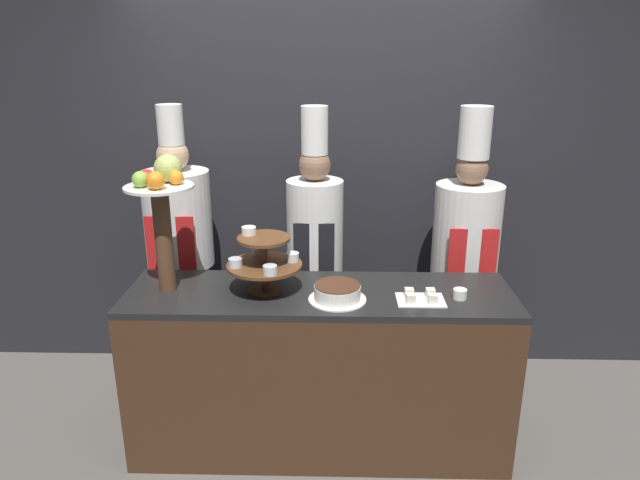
# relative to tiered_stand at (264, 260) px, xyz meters

# --- Properties ---
(ground_plane) EXTENTS (14.00, 14.00, 0.00)m
(ground_plane) POSITION_rel_tiered_stand_xyz_m (0.29, -0.29, -1.10)
(ground_plane) COLOR #5B5651
(wall_back) EXTENTS (10.00, 0.06, 2.80)m
(wall_back) POSITION_rel_tiered_stand_xyz_m (0.29, 0.98, 0.30)
(wall_back) COLOR #232328
(wall_back) RESTS_ON ground_plane
(buffet_counter) EXTENTS (2.02, 0.58, 0.93)m
(buffet_counter) POSITION_rel_tiered_stand_xyz_m (0.29, 0.00, -0.64)
(buffet_counter) COLOR #422819
(buffet_counter) RESTS_ON ground_plane
(tiered_stand) EXTENTS (0.39, 0.39, 0.34)m
(tiered_stand) POSITION_rel_tiered_stand_xyz_m (0.00, 0.00, 0.00)
(tiered_stand) COLOR brown
(tiered_stand) RESTS_ON buffet_counter
(fruit_pedestal) EXTENTS (0.34, 0.34, 0.70)m
(fruit_pedestal) POSITION_rel_tiered_stand_xyz_m (-0.50, 0.03, 0.30)
(fruit_pedestal) COLOR brown
(fruit_pedestal) RESTS_ON buffet_counter
(cake_round) EXTENTS (0.29, 0.29, 0.08)m
(cake_round) POSITION_rel_tiered_stand_xyz_m (0.38, -0.10, -0.13)
(cake_round) COLOR white
(cake_round) RESTS_ON buffet_counter
(cup_white) EXTENTS (0.07, 0.07, 0.05)m
(cup_white) POSITION_rel_tiered_stand_xyz_m (1.00, -0.07, -0.15)
(cup_white) COLOR white
(cup_white) RESTS_ON buffet_counter
(cake_square_tray) EXTENTS (0.24, 0.18, 0.05)m
(cake_square_tray) POSITION_rel_tiered_stand_xyz_m (0.80, -0.10, -0.16)
(cake_square_tray) COLOR white
(cake_square_tray) RESTS_ON buffet_counter
(chef_left) EXTENTS (0.41, 0.41, 1.83)m
(chef_left) POSITION_rel_tiered_stand_xyz_m (-0.60, 0.59, -0.13)
(chef_left) COLOR #28282D
(chef_left) RESTS_ON ground_plane
(chef_center_left) EXTENTS (0.34, 0.34, 1.82)m
(chef_center_left) POSITION_rel_tiered_stand_xyz_m (0.24, 0.59, -0.13)
(chef_center_left) COLOR black
(chef_center_left) RESTS_ON ground_plane
(chef_center_right) EXTENTS (0.40, 0.40, 1.82)m
(chef_center_right) POSITION_rel_tiered_stand_xyz_m (1.17, 0.59, -0.15)
(chef_center_right) COLOR black
(chef_center_right) RESTS_ON ground_plane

